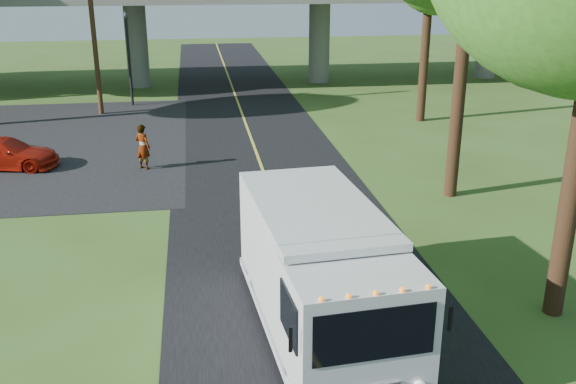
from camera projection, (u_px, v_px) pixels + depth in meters
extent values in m
plane|color=#3B511D|center=(331.00, 356.00, 13.29)|extent=(120.00, 120.00, 0.00)
cube|color=black|center=(271.00, 194.00, 22.60)|extent=(7.00, 90.00, 0.02)
cube|color=black|center=(4.00, 146.00, 28.52)|extent=(16.00, 18.00, 0.01)
cube|color=gold|center=(271.00, 193.00, 22.59)|extent=(0.12, 90.00, 0.01)
cylinder|color=slate|center=(137.00, 45.00, 41.34)|extent=(1.40, 1.40, 5.40)
cylinder|color=slate|center=(319.00, 42.00, 43.01)|extent=(1.40, 1.40, 5.40)
cylinder|color=slate|center=(488.00, 39.00, 44.68)|extent=(1.40, 1.40, 5.40)
cylinder|color=black|center=(129.00, 59.00, 35.79)|extent=(0.14, 0.14, 5.20)
imported|color=black|center=(126.00, 23.00, 35.11)|extent=(0.18, 0.22, 1.10)
cylinder|color=#472D19|center=(93.00, 28.00, 33.08)|extent=(0.26, 0.26, 9.00)
cylinder|color=#382314|center=(575.00, 169.00, 13.81)|extent=(0.44, 0.44, 7.00)
cylinder|color=#382314|center=(460.00, 86.00, 21.24)|extent=(0.44, 0.44, 7.70)
cylinder|color=#382314|center=(425.00, 55.00, 32.04)|extent=(0.44, 0.44, 6.65)
cube|color=silver|center=(310.00, 247.00, 14.34)|extent=(2.80, 4.66, 2.29)
cube|color=silver|center=(356.00, 324.00, 11.49)|extent=(2.58, 2.02, 2.08)
cube|color=black|center=(374.00, 334.00, 10.56)|extent=(2.13, 0.26, 0.97)
cube|color=silver|center=(314.00, 311.00, 14.44)|extent=(2.91, 6.07, 0.18)
cylinder|color=black|center=(297.00, 379.00, 11.84)|extent=(0.36, 0.93, 0.91)
cylinder|color=black|center=(402.00, 363.00, 12.29)|extent=(0.36, 0.93, 0.91)
cylinder|color=black|center=(255.00, 275.00, 15.75)|extent=(0.36, 0.93, 0.91)
cylinder|color=black|center=(336.00, 267.00, 16.20)|extent=(0.36, 0.93, 0.91)
imported|color=#A21709|center=(4.00, 153.00, 25.31)|extent=(4.40, 2.38, 1.21)
imported|color=gray|center=(143.00, 147.00, 25.06)|extent=(0.79, 0.74, 1.81)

